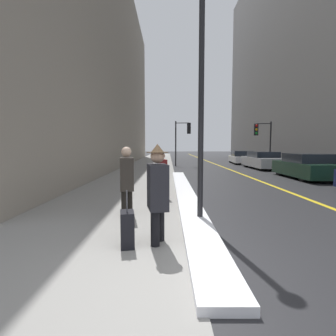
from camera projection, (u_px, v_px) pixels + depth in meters
ground_plane at (198, 272)px, 3.48m from camera, size 160.00×160.00×0.00m
sidewalk_slab at (145, 170)px, 18.43m from camera, size 4.00×80.00×0.01m
road_centre_stripe at (230, 170)px, 18.43m from camera, size 0.16×80.00×0.00m
snow_bank_curb at (185, 193)px, 9.02m from camera, size 0.61×13.04×0.12m
building_facade_left at (92, 67)px, 22.70m from camera, size 6.00×36.00×17.03m
building_facade_right at (311, 40)px, 24.44m from camera, size 6.00×36.00×23.21m
lamp_post at (201, 79)px, 5.54m from camera, size 0.28×0.28×5.17m
traffic_light_near at (184, 134)px, 21.82m from camera, size 1.31×0.33×3.74m
traffic_light_far at (261, 135)px, 20.10m from camera, size 1.31×0.33×3.54m
pedestrian_trailing at (158, 190)px, 4.40m from camera, size 0.40×0.57×1.70m
pedestrian_in_glasses at (127, 178)px, 6.26m from camera, size 0.41×0.58×1.65m
pedestrian_nearside at (162, 172)px, 8.53m from camera, size 0.36×0.52×1.46m
parked_car_dark_green at (306, 167)px, 13.50m from camera, size 1.89×4.34×1.29m
parked_car_silver at (262, 160)px, 19.44m from camera, size 1.86×4.48×1.26m
parked_car_white at (241, 157)px, 25.13m from camera, size 2.26×4.60×1.22m
rolling_suitcase at (127, 229)px, 4.29m from camera, size 0.28×0.39×0.95m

